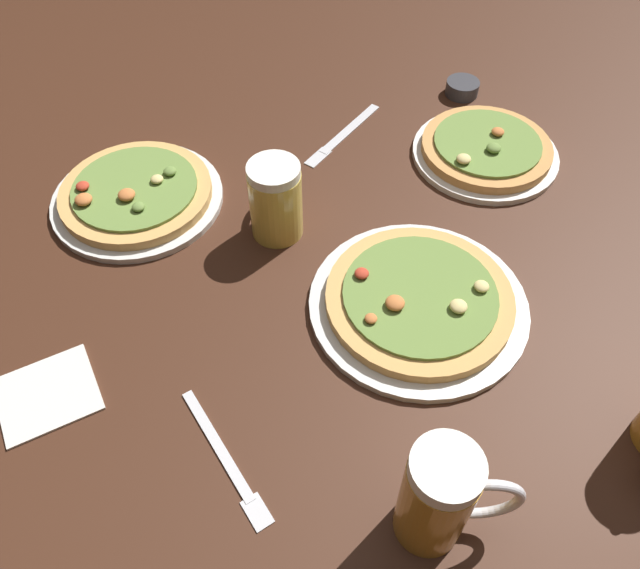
# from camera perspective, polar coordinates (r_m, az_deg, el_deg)

# --- Properties ---
(ground_plane) EXTENTS (2.40, 2.40, 0.03)m
(ground_plane) POSITION_cam_1_polar(r_m,az_deg,el_deg) (1.00, 0.00, -1.27)
(ground_plane) COLOR #3D2114
(pizza_plate_near) EXTENTS (0.34, 0.34, 0.05)m
(pizza_plate_near) POSITION_cam_1_polar(r_m,az_deg,el_deg) (0.97, 8.93, -1.48)
(pizza_plate_near) COLOR silver
(pizza_plate_near) RESTS_ON ground_plane
(pizza_plate_far) EXTENTS (0.30, 0.30, 0.05)m
(pizza_plate_far) POSITION_cam_1_polar(r_m,az_deg,el_deg) (1.17, -16.29, 7.82)
(pizza_plate_far) COLOR silver
(pizza_plate_far) RESTS_ON ground_plane
(pizza_plate_side) EXTENTS (0.28, 0.28, 0.05)m
(pizza_plate_side) POSITION_cam_1_polar(r_m,az_deg,el_deg) (1.26, 14.79, 11.72)
(pizza_plate_side) COLOR silver
(pizza_plate_side) RESTS_ON ground_plane
(beer_mug_amber) EXTENTS (0.09, 0.14, 0.14)m
(beer_mug_amber) POSITION_cam_1_polar(r_m,az_deg,el_deg) (1.04, -4.04, 7.72)
(beer_mug_amber) COLOR gold
(beer_mug_amber) RESTS_ON ground_plane
(beer_mug_pale) EXTENTS (0.14, 0.08, 0.17)m
(beer_mug_pale) POSITION_cam_1_polar(r_m,az_deg,el_deg) (0.75, 10.84, -18.39)
(beer_mug_pale) COLOR #B27A23
(beer_mug_pale) RESTS_ON ground_plane
(ramekin_sauce) EXTENTS (0.07, 0.07, 0.03)m
(ramekin_sauce) POSITION_cam_1_polar(r_m,az_deg,el_deg) (1.42, 12.75, 16.97)
(ramekin_sauce) COLOR #333338
(ramekin_sauce) RESTS_ON ground_plane
(napkin_folded) EXTENTS (0.16, 0.15, 0.01)m
(napkin_folded) POSITION_cam_1_polar(r_m,az_deg,el_deg) (0.96, -23.48, -9.04)
(napkin_folded) COLOR silver
(napkin_folded) RESTS_ON ground_plane
(fork_left) EXTENTS (0.10, 0.21, 0.01)m
(fork_left) POSITION_cam_1_polar(r_m,az_deg,el_deg) (0.85, -8.52, -15.32)
(fork_left) COLOR silver
(fork_left) RESTS_ON ground_plane
(knife_right) EXTENTS (0.18, 0.18, 0.01)m
(knife_right) POSITION_cam_1_polar(r_m,az_deg,el_deg) (1.28, 2.12, 13.44)
(knife_right) COLOR silver
(knife_right) RESTS_ON ground_plane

